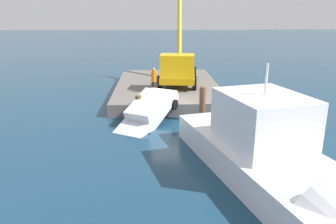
% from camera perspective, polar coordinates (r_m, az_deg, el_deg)
% --- Properties ---
extents(ground, '(200.00, 200.00, 0.00)m').
position_cam_1_polar(ground, '(21.05, 0.53, -0.80)').
color(ground, navy).
extents(dock, '(12.72, 7.93, 0.82)m').
position_cam_1_polar(dock, '(26.97, -0.14, 4.07)').
color(dock, slate).
rests_on(dock, ground).
extents(crane_truck, '(8.59, 3.40, 6.88)m').
position_cam_1_polar(crane_truck, '(25.94, 1.74, 7.45)').
color(crane_truck, orange).
rests_on(crane_truck, dock).
extents(dock_worker, '(0.34, 0.34, 1.76)m').
position_cam_1_polar(dock_worker, '(23.66, -2.43, 5.48)').
color(dock_worker, '#252525').
rests_on(dock_worker, dock).
extents(salvaged_car, '(4.84, 3.90, 2.59)m').
position_cam_1_polar(salvaged_car, '(19.57, -3.51, 0.03)').
color(salvaged_car, silver).
rests_on(salvaged_car, ground).
extents(moored_yacht, '(13.12, 6.70, 6.08)m').
position_cam_1_polar(moored_yacht, '(12.72, 20.74, -11.90)').
color(moored_yacht, white).
rests_on(moored_yacht, ground).
extents(piling_near, '(0.37, 0.37, 1.60)m').
position_cam_1_polar(piling_near, '(19.98, -5.01, 0.56)').
color(piling_near, brown).
rests_on(piling_near, ground).
extents(piling_mid, '(0.37, 0.37, 2.10)m').
position_cam_1_polar(piling_mid, '(20.04, 5.86, 1.34)').
color(piling_mid, brown).
rests_on(piling_mid, ground).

